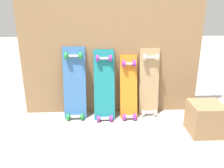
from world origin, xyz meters
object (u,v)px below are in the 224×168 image
Objects in this scene: skateboard_orange at (129,90)px; skateboard_natural at (149,85)px; skateboard_blue at (75,86)px; skateboard_teal at (104,88)px; wooden_crate at (205,118)px.

skateboard_orange is 0.23m from skateboard_natural.
skateboard_teal is (0.30, -0.03, -0.02)m from skateboard_blue.
wooden_crate is (0.92, -0.37, -0.17)m from skateboard_teal.
skateboard_orange is (0.25, 0.01, -0.03)m from skateboard_teal.
skateboard_blue is 1.12× the size of skateboard_orange.
skateboard_teal is 1.01m from wooden_crate.
skateboard_blue is at bearing 175.03° from skateboard_teal.
skateboard_teal is at bearing -4.97° from skateboard_blue.
wooden_crate is at bearing -21.89° from skateboard_teal.
skateboard_orange is (0.56, -0.02, -0.04)m from skateboard_blue.
skateboard_blue reaches higher than skateboard_natural.
skateboard_teal is at bearing -173.03° from skateboard_natural.
skateboard_orange is at bearing 1.62° from skateboard_teal.
skateboard_blue reaches higher than skateboard_teal.
skateboard_blue is 0.78m from skateboard_natural.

